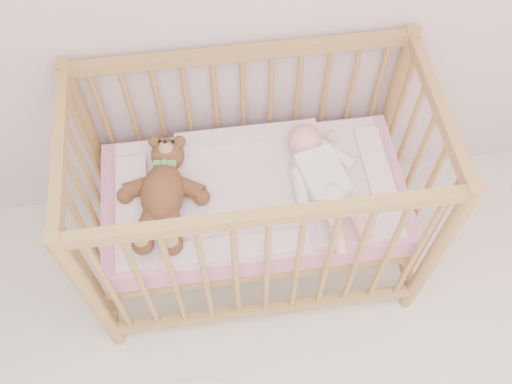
{
  "coord_description": "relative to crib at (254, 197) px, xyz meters",
  "views": [
    {
      "loc": [
        -0.05,
        0.41,
        2.49
      ],
      "look_at": [
        0.1,
        1.55,
        0.62
      ],
      "focal_mm": 40.0,
      "sensor_mm": 36.0,
      "label": 1
    }
  ],
  "objects": [
    {
      "name": "mattress",
      "position": [
        0.0,
        0.0,
        -0.01
      ],
      "size": [
        1.22,
        0.62,
        0.13
      ],
      "primitive_type": "cube",
      "color": "pink",
      "rests_on": "crib"
    },
    {
      "name": "crib",
      "position": [
        0.0,
        0.0,
        0.0
      ],
      "size": [
        1.36,
        0.76,
        1.0
      ],
      "primitive_type": null,
      "color": "#AF824A",
      "rests_on": "floor"
    },
    {
      "name": "blanket",
      "position": [
        0.0,
        0.0,
        0.06
      ],
      "size": [
        1.1,
        0.58,
        0.06
      ],
      "primitive_type": null,
      "color": "#F4A8C7",
      "rests_on": "mattress"
    },
    {
      "name": "baby",
      "position": [
        0.26,
        -0.02,
        0.14
      ],
      "size": [
        0.41,
        0.65,
        0.15
      ],
      "primitive_type": null,
      "rotation": [
        0.0,
        0.0,
        0.21
      ],
      "color": "white",
      "rests_on": "blanket"
    },
    {
      "name": "teddy_bear",
      "position": [
        -0.36,
        -0.02,
        0.15
      ],
      "size": [
        0.45,
        0.58,
        0.15
      ],
      "primitive_type": null,
      "rotation": [
        0.0,
        0.0,
        -0.15
      ],
      "color": "brown",
      "rests_on": "blanket"
    }
  ]
}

